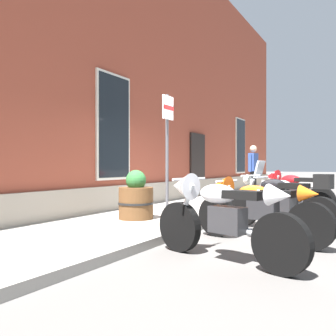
# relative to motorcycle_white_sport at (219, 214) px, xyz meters

# --- Properties ---
(ground_plane) EXTENTS (140.00, 140.00, 0.00)m
(ground_plane) POSITION_rel_motorcycle_white_sport_xyz_m (2.55, 1.07, -0.58)
(ground_plane) COLOR #565451
(sidewalk) EXTENTS (33.61, 2.66, 0.13)m
(sidewalk) POSITION_rel_motorcycle_white_sport_xyz_m (2.55, 2.40, -0.51)
(sidewalk) COLOR gray
(sidewalk) RESTS_ON ground_plane
(brick_pub_facade) EXTENTS (27.61, 5.21, 8.21)m
(brick_pub_facade) POSITION_rel_motorcycle_white_sport_xyz_m (2.55, 6.28, 3.52)
(brick_pub_facade) COLOR brown
(brick_pub_facade) RESTS_ON ground_plane
(motorcycle_white_sport) EXTENTS (0.80, 2.13, 1.07)m
(motorcycle_white_sport) POSITION_rel_motorcycle_white_sport_xyz_m (0.00, 0.00, 0.00)
(motorcycle_white_sport) COLOR black
(motorcycle_white_sport) RESTS_ON ground_plane
(motorcycle_orange_sport) EXTENTS (0.69, 2.18, 1.00)m
(motorcycle_orange_sport) POSITION_rel_motorcycle_white_sport_xyz_m (1.29, -0.07, -0.03)
(motorcycle_orange_sport) COLOR black
(motorcycle_orange_sport) RESTS_ON ground_plane
(motorcycle_black_naked) EXTENTS (0.85, 2.13, 1.00)m
(motorcycle_black_naked) POSITION_rel_motorcycle_white_sport_xyz_m (2.45, -0.14, -0.09)
(motorcycle_black_naked) COLOR black
(motorcycle_black_naked) RESTS_ON ground_plane
(motorcycle_silver_touring) EXTENTS (0.72, 2.04, 1.29)m
(motorcycle_silver_touring) POSITION_rel_motorcycle_white_sport_xyz_m (3.86, -0.07, -0.04)
(motorcycle_silver_touring) COLOR black
(motorcycle_silver_touring) RESTS_ON ground_plane
(motorcycle_red_sport) EXTENTS (0.81, 1.99, 1.07)m
(motorcycle_red_sport) POSITION_rel_motorcycle_white_sport_xyz_m (5.31, 0.17, -0.00)
(motorcycle_red_sport) COLOR black
(motorcycle_red_sport) RESTS_ON ground_plane
(pedestrian_blue_top) EXTENTS (0.66, 0.24, 1.74)m
(pedestrian_blue_top) POSITION_rel_motorcycle_white_sport_xyz_m (7.76, 1.90, 0.53)
(pedestrian_blue_top) COLOR black
(pedestrian_blue_top) RESTS_ON sidewalk
(parking_sign) EXTENTS (0.36, 0.07, 2.38)m
(parking_sign) POSITION_rel_motorcycle_white_sport_xyz_m (1.67, 1.71, 1.09)
(parking_sign) COLOR #4C4C51
(parking_sign) RESTS_ON sidewalk
(barrel_planter) EXTENTS (0.71, 0.71, 0.96)m
(barrel_planter) POSITION_rel_motorcycle_white_sport_xyz_m (1.61, 2.39, -0.06)
(barrel_planter) COLOR brown
(barrel_planter) RESTS_ON sidewalk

